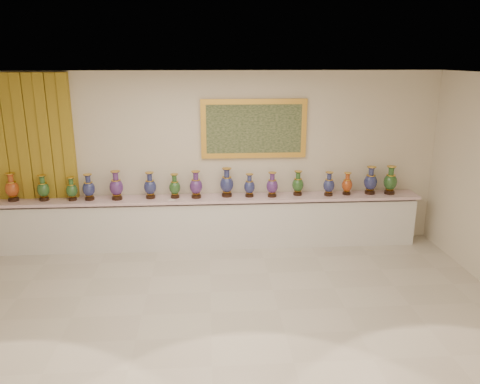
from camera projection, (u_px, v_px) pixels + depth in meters
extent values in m
plane|color=beige|center=(211.00, 313.00, 6.09)|extent=(8.00, 8.00, 0.00)
plane|color=beige|center=(208.00, 160.00, 8.07)|extent=(8.00, 0.00, 8.00)
plane|color=white|center=(206.00, 76.00, 5.26)|extent=(8.00, 8.00, 0.00)
cube|color=gold|center=(27.00, 163.00, 7.81)|extent=(1.64, 0.14, 2.95)
cube|color=gold|center=(254.00, 129.00, 7.94)|extent=(1.80, 0.06, 1.00)
cube|color=black|center=(254.00, 129.00, 7.90)|extent=(1.62, 0.02, 0.82)
cube|color=white|center=(209.00, 224.00, 8.15)|extent=(7.20, 0.42, 0.81)
cube|color=beige|center=(209.00, 199.00, 8.00)|extent=(7.28, 0.48, 0.05)
cylinder|color=black|center=(14.00, 199.00, 7.79)|extent=(0.17, 0.17, 0.05)
cone|color=gold|center=(13.00, 196.00, 7.78)|extent=(0.15, 0.15, 0.03)
ellipsoid|color=maroon|center=(12.00, 189.00, 7.74)|extent=(0.23, 0.23, 0.28)
cylinder|color=gold|center=(11.00, 182.00, 7.71)|extent=(0.15, 0.15, 0.01)
cylinder|color=maroon|center=(11.00, 178.00, 7.69)|extent=(0.09, 0.09, 0.10)
cone|color=maroon|center=(10.00, 174.00, 7.67)|extent=(0.15, 0.15, 0.04)
cylinder|color=gold|center=(10.00, 173.00, 7.67)|extent=(0.16, 0.16, 0.01)
cylinder|color=black|center=(44.00, 199.00, 7.82)|extent=(0.15, 0.15, 0.04)
cone|color=gold|center=(44.00, 196.00, 7.80)|extent=(0.13, 0.13, 0.03)
ellipsoid|color=black|center=(43.00, 189.00, 7.77)|extent=(0.21, 0.21, 0.25)
cylinder|color=gold|center=(43.00, 183.00, 7.74)|extent=(0.14, 0.14, 0.01)
cylinder|color=black|center=(42.00, 180.00, 7.73)|extent=(0.08, 0.08, 0.09)
cone|color=black|center=(42.00, 176.00, 7.71)|extent=(0.14, 0.14, 0.03)
cylinder|color=gold|center=(42.00, 175.00, 7.70)|extent=(0.14, 0.14, 0.01)
cylinder|color=black|center=(73.00, 199.00, 7.83)|extent=(0.14, 0.14, 0.04)
cone|color=gold|center=(72.00, 197.00, 7.81)|extent=(0.12, 0.12, 0.03)
ellipsoid|color=black|center=(72.00, 190.00, 7.78)|extent=(0.22, 0.22, 0.23)
cylinder|color=gold|center=(71.00, 185.00, 7.76)|extent=(0.13, 0.13, 0.01)
cylinder|color=black|center=(71.00, 182.00, 7.74)|extent=(0.07, 0.07, 0.08)
cone|color=black|center=(71.00, 178.00, 7.73)|extent=(0.13, 0.13, 0.03)
cylinder|color=gold|center=(71.00, 177.00, 7.72)|extent=(0.13, 0.13, 0.01)
cylinder|color=black|center=(90.00, 199.00, 7.85)|extent=(0.16, 0.16, 0.04)
cone|color=gold|center=(89.00, 196.00, 7.83)|extent=(0.14, 0.14, 0.03)
ellipsoid|color=#0F153F|center=(89.00, 189.00, 7.80)|extent=(0.26, 0.26, 0.26)
cylinder|color=gold|center=(88.00, 182.00, 7.77)|extent=(0.14, 0.14, 0.01)
cylinder|color=#0F153F|center=(88.00, 179.00, 7.75)|extent=(0.08, 0.08, 0.09)
cone|color=#0F153F|center=(88.00, 175.00, 7.74)|extent=(0.14, 0.14, 0.03)
cylinder|color=gold|center=(87.00, 174.00, 7.73)|extent=(0.14, 0.14, 0.01)
cylinder|color=black|center=(117.00, 198.00, 7.87)|extent=(0.17, 0.17, 0.05)
cone|color=gold|center=(117.00, 195.00, 7.86)|extent=(0.15, 0.15, 0.03)
ellipsoid|color=#240E4D|center=(116.00, 187.00, 7.82)|extent=(0.26, 0.26, 0.28)
cylinder|color=gold|center=(116.00, 180.00, 7.79)|extent=(0.16, 0.16, 0.01)
cylinder|color=#240E4D|center=(116.00, 177.00, 7.77)|extent=(0.09, 0.09, 0.10)
cone|color=#240E4D|center=(115.00, 172.00, 7.75)|extent=(0.16, 0.16, 0.04)
cylinder|color=gold|center=(115.00, 171.00, 7.74)|extent=(0.16, 0.16, 0.01)
cylinder|color=black|center=(151.00, 197.00, 7.94)|extent=(0.16, 0.16, 0.04)
cone|color=gold|center=(150.00, 194.00, 7.93)|extent=(0.14, 0.14, 0.03)
ellipsoid|color=#0F153F|center=(150.00, 187.00, 7.90)|extent=(0.26, 0.26, 0.26)
cylinder|color=gold|center=(150.00, 181.00, 7.87)|extent=(0.14, 0.14, 0.01)
cylinder|color=#0F153F|center=(150.00, 177.00, 7.85)|extent=(0.08, 0.08, 0.09)
cone|color=#0F153F|center=(149.00, 174.00, 7.83)|extent=(0.14, 0.14, 0.03)
cylinder|color=gold|center=(149.00, 173.00, 7.83)|extent=(0.15, 0.15, 0.01)
cylinder|color=black|center=(175.00, 196.00, 7.97)|extent=(0.15, 0.15, 0.04)
cone|color=gold|center=(175.00, 194.00, 7.95)|extent=(0.13, 0.13, 0.03)
ellipsoid|color=black|center=(175.00, 187.00, 7.92)|extent=(0.26, 0.26, 0.24)
cylinder|color=gold|center=(175.00, 182.00, 7.89)|extent=(0.13, 0.13, 0.01)
cylinder|color=black|center=(174.00, 179.00, 7.88)|extent=(0.08, 0.08, 0.09)
cone|color=black|center=(174.00, 175.00, 7.86)|extent=(0.13, 0.13, 0.03)
cylinder|color=gold|center=(174.00, 174.00, 7.86)|extent=(0.14, 0.14, 0.01)
cylinder|color=black|center=(196.00, 196.00, 7.96)|extent=(0.16, 0.16, 0.05)
cone|color=gold|center=(196.00, 194.00, 7.95)|extent=(0.14, 0.14, 0.03)
ellipsoid|color=#240E4D|center=(196.00, 186.00, 7.91)|extent=(0.26, 0.26, 0.27)
cylinder|color=gold|center=(196.00, 180.00, 7.88)|extent=(0.15, 0.15, 0.01)
cylinder|color=#240E4D|center=(196.00, 176.00, 7.87)|extent=(0.09, 0.09, 0.10)
cone|color=#240E4D|center=(196.00, 172.00, 7.85)|extent=(0.15, 0.15, 0.04)
cylinder|color=gold|center=(196.00, 171.00, 7.84)|extent=(0.15, 0.15, 0.01)
cylinder|color=black|center=(227.00, 195.00, 8.05)|extent=(0.18, 0.18, 0.05)
cone|color=gold|center=(227.00, 192.00, 8.03)|extent=(0.15, 0.15, 0.03)
ellipsoid|color=#0F153F|center=(227.00, 184.00, 7.99)|extent=(0.30, 0.30, 0.29)
cylinder|color=gold|center=(227.00, 177.00, 7.96)|extent=(0.16, 0.16, 0.01)
cylinder|color=#0F153F|center=(227.00, 174.00, 7.94)|extent=(0.09, 0.09, 0.10)
cone|color=#0F153F|center=(227.00, 169.00, 7.92)|extent=(0.16, 0.16, 0.04)
cylinder|color=gold|center=(227.00, 168.00, 7.92)|extent=(0.16, 0.16, 0.01)
cylinder|color=black|center=(249.00, 195.00, 8.03)|extent=(0.14, 0.14, 0.04)
cone|color=gold|center=(249.00, 193.00, 8.02)|extent=(0.12, 0.12, 0.03)
ellipsoid|color=#0F153F|center=(249.00, 187.00, 7.98)|extent=(0.23, 0.23, 0.23)
cylinder|color=gold|center=(249.00, 181.00, 7.96)|extent=(0.13, 0.13, 0.01)
cylinder|color=#0F153F|center=(249.00, 178.00, 7.94)|extent=(0.07, 0.07, 0.08)
cone|color=#0F153F|center=(250.00, 175.00, 7.93)|extent=(0.13, 0.13, 0.03)
cylinder|color=gold|center=(250.00, 174.00, 7.92)|extent=(0.13, 0.13, 0.01)
cylinder|color=black|center=(272.00, 195.00, 8.03)|extent=(0.15, 0.15, 0.04)
cone|color=gold|center=(272.00, 193.00, 8.02)|extent=(0.13, 0.13, 0.03)
ellipsoid|color=#240E4D|center=(272.00, 186.00, 7.99)|extent=(0.23, 0.23, 0.25)
cylinder|color=gold|center=(272.00, 180.00, 7.96)|extent=(0.14, 0.14, 0.01)
cylinder|color=#240E4D|center=(272.00, 177.00, 7.94)|extent=(0.08, 0.08, 0.09)
cone|color=#240E4D|center=(272.00, 173.00, 7.92)|extent=(0.14, 0.14, 0.03)
cylinder|color=gold|center=(272.00, 172.00, 7.92)|extent=(0.14, 0.14, 0.01)
cylinder|color=black|center=(298.00, 194.00, 8.12)|extent=(0.15, 0.15, 0.04)
cone|color=gold|center=(298.00, 191.00, 8.11)|extent=(0.13, 0.13, 0.03)
ellipsoid|color=black|center=(298.00, 185.00, 8.08)|extent=(0.25, 0.25, 0.25)
cylinder|color=gold|center=(298.00, 179.00, 8.05)|extent=(0.14, 0.14, 0.01)
cylinder|color=black|center=(298.00, 176.00, 8.03)|extent=(0.08, 0.08, 0.09)
cone|color=black|center=(298.00, 172.00, 8.02)|extent=(0.14, 0.14, 0.03)
cylinder|color=gold|center=(298.00, 171.00, 8.01)|extent=(0.14, 0.14, 0.01)
cylinder|color=black|center=(328.00, 194.00, 8.10)|extent=(0.15, 0.15, 0.04)
cone|color=gold|center=(328.00, 192.00, 8.08)|extent=(0.13, 0.13, 0.03)
ellipsoid|color=#0F153F|center=(329.00, 185.00, 8.05)|extent=(0.20, 0.20, 0.24)
cylinder|color=gold|center=(329.00, 180.00, 8.02)|extent=(0.13, 0.13, 0.01)
cylinder|color=#0F153F|center=(329.00, 177.00, 8.01)|extent=(0.08, 0.08, 0.09)
cone|color=#0F153F|center=(330.00, 173.00, 7.99)|extent=(0.13, 0.13, 0.03)
cylinder|color=gold|center=(330.00, 172.00, 7.99)|extent=(0.14, 0.14, 0.01)
cylinder|color=black|center=(346.00, 193.00, 8.16)|extent=(0.14, 0.14, 0.04)
cone|color=gold|center=(347.00, 191.00, 8.15)|extent=(0.12, 0.12, 0.03)
ellipsoid|color=maroon|center=(347.00, 185.00, 8.12)|extent=(0.24, 0.24, 0.23)
cylinder|color=gold|center=(347.00, 180.00, 8.09)|extent=(0.12, 0.12, 0.01)
cylinder|color=maroon|center=(348.00, 177.00, 8.08)|extent=(0.07, 0.07, 0.08)
cone|color=maroon|center=(348.00, 174.00, 8.06)|extent=(0.12, 0.12, 0.03)
cylinder|color=gold|center=(348.00, 173.00, 8.06)|extent=(0.13, 0.13, 0.01)
cylinder|color=black|center=(370.00, 192.00, 8.20)|extent=(0.17, 0.17, 0.05)
cone|color=gold|center=(370.00, 189.00, 8.18)|extent=(0.15, 0.15, 0.03)
ellipsoid|color=#0F153F|center=(371.00, 182.00, 8.15)|extent=(0.23, 0.23, 0.28)
cylinder|color=gold|center=(371.00, 175.00, 8.11)|extent=(0.16, 0.16, 0.01)
cylinder|color=#0F153F|center=(371.00, 172.00, 8.10)|extent=(0.09, 0.09, 0.10)
cone|color=#0F153F|center=(372.00, 168.00, 8.08)|extent=(0.16, 0.16, 0.04)
cylinder|color=gold|center=(372.00, 167.00, 8.07)|extent=(0.16, 0.16, 0.01)
cylinder|color=black|center=(389.00, 192.00, 8.19)|extent=(0.18, 0.18, 0.05)
cone|color=gold|center=(390.00, 189.00, 8.18)|extent=(0.15, 0.15, 0.03)
ellipsoid|color=black|center=(390.00, 182.00, 8.14)|extent=(0.27, 0.27, 0.29)
cylinder|color=gold|center=(391.00, 175.00, 8.11)|extent=(0.16, 0.16, 0.01)
cylinder|color=black|center=(391.00, 171.00, 8.09)|extent=(0.09, 0.09, 0.10)
cone|color=black|center=(392.00, 167.00, 8.07)|extent=(0.16, 0.16, 0.04)
cylinder|color=gold|center=(392.00, 166.00, 8.07)|extent=(0.16, 0.16, 0.01)
cube|color=white|center=(172.00, 200.00, 7.84)|extent=(0.10, 0.06, 0.00)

